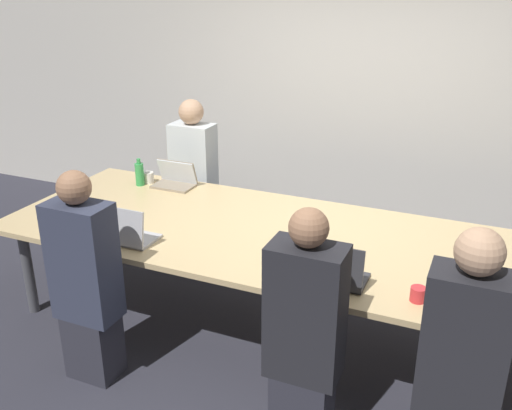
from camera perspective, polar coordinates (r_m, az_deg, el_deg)
The scene contains 16 objects.
ground_plane at distance 4.40m, azimuth 3.28°, elevation -12.25°, with size 24.00×24.00×0.00m, color #2D2D38.
curtain_wall at distance 5.56m, azimuth 10.53°, elevation 10.50°, with size 12.00×0.06×2.80m.
conference_table at distance 4.04m, azimuth 3.50°, elevation -3.73°, with size 4.24×1.50×0.77m.
laptop_near_right at distance 3.31m, azimuth 20.41°, elevation -9.15°, with size 0.31×0.23×0.24m.
person_near_right at distance 3.05m, azimuth 19.80°, elevation -15.00°, with size 0.40×0.24×1.45m.
cup_near_right at distance 3.36m, azimuth 15.89°, elevation -8.59°, with size 0.09×0.09×0.08m.
laptop_far_left at distance 4.99m, azimuth -8.08°, elevation 2.62°, with size 0.36×0.23×0.23m.
person_far_left at distance 5.40m, azimuth -6.22°, elevation 2.76°, with size 0.40×0.24×1.45m.
cup_far_left at distance 5.12m, azimuth -10.70°, elevation 2.72°, with size 0.09×0.09×0.10m.
bottle_far_left at distance 5.06m, azimuth -11.57°, elevation 3.07°, with size 0.07×0.07×0.24m.
laptop_near_midright at distance 3.41m, azimuth 8.31°, elevation -6.76°, with size 0.31×0.27×0.27m.
person_near_midright at distance 3.13m, azimuth 4.88°, elevation -12.89°, with size 0.40×0.24×1.42m.
laptop_near_left at distance 3.99m, azimuth -12.84°, elevation -2.69°, with size 0.36×0.26×0.27m.
person_near_left at distance 3.75m, azimuth -16.64°, elevation -7.39°, with size 0.40×0.24×1.43m.
bottle_near_left at distance 4.23m, azimuth -14.83°, elevation -1.19°, with size 0.07×0.07×0.22m.
stapler at distance 3.69m, azimuth 9.56°, elevation -5.43°, with size 0.08×0.16×0.05m.
Camera 1 is at (1.22, -3.43, 2.47)m, focal length 40.00 mm.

